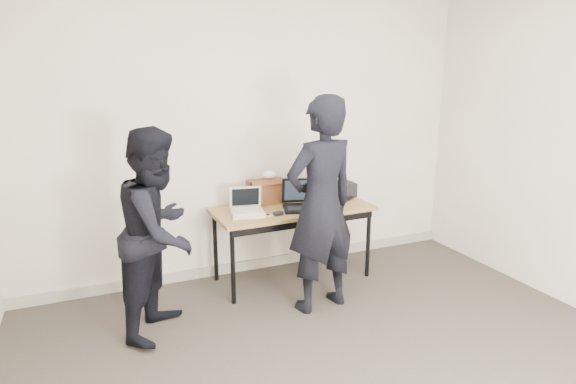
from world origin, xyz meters
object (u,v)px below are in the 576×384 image
person_typist (321,206)px  leather_satchel (267,191)px  equipment_box (342,189)px  laptop_center (302,202)px  laptop_right (331,194)px  laptop_beige (247,209)px  desk (293,214)px  person_observer (159,232)px

person_typist → leather_satchel: bearing=-89.0°
leather_satchel → equipment_box: size_ratio=1.50×
leather_satchel → person_typist: 0.85m
laptop_center → laptop_right: bearing=40.4°
laptop_beige → laptop_center: bearing=8.1°
laptop_right → laptop_beige: bearing=154.4°
leather_satchel → person_typist: (0.16, -0.84, 0.05)m
laptop_center → laptop_right: (0.41, 0.18, -0.00)m
laptop_beige → equipment_box: 1.11m
laptop_right → equipment_box: 0.17m
leather_satchel → desk: bearing=-55.0°
desk → laptop_center: laptop_center is taller
laptop_beige → equipment_box: (1.09, 0.22, 0.02)m
leather_satchel → laptop_right: bearing=-11.7°
laptop_right → person_observer: bearing=162.9°
laptop_beige → person_typist: 0.74m
desk → leather_satchel: bearing=126.9°
person_typist → person_observer: size_ratio=1.13×
laptop_beige → person_observer: 0.94m
leather_satchel → person_observer: 1.31m
laptop_beige → equipment_box: size_ratio=1.35×
laptop_beige → laptop_right: 0.95m
leather_satchel → person_typist: person_typist is taller
desk → laptop_right: size_ratio=3.24×
leather_satchel → person_observer: (-1.12, -0.67, -0.05)m
laptop_right → person_observer: 1.87m
laptop_right → equipment_box: (0.16, 0.06, 0.01)m
desk → person_observer: bearing=-162.5°
desk → equipment_box: bearing=15.5°
laptop_right → equipment_box: bearing=-13.7°
equipment_box → person_typist: (-0.65, -0.80, 0.11)m
laptop_right → laptop_center: bearing=168.6°
laptop_center → equipment_box: laptop_center is taller
laptop_beige → laptop_right: size_ratio=0.71×
laptop_center → laptop_right: laptop_center is taller
laptop_center → laptop_right: 0.44m
laptop_beige → laptop_center: laptop_center is taller
laptop_right → leather_satchel: leather_satchel is taller
laptop_beige → person_typist: (0.44, -0.58, 0.14)m
desk → equipment_box: (0.63, 0.19, 0.13)m
equipment_box → person_observer: 2.04m
laptop_center → person_typist: bearing=-82.1°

